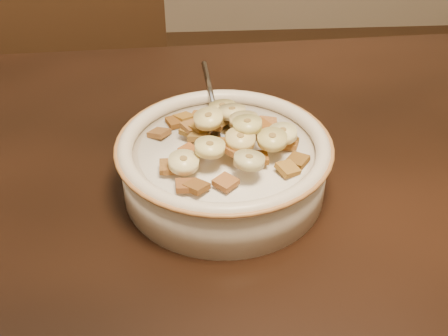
{
  "coord_description": "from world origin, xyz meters",
  "views": [
    {
      "loc": [
        0.14,
        -0.43,
        1.16
      ],
      "look_at": [
        0.17,
        0.07,
        0.78
      ],
      "focal_mm": 45.0,
      "sensor_mm": 36.0,
      "label": 1
    }
  ],
  "objects": [
    {
      "name": "banana_slice_10",
      "position": [
        0.19,
        0.07,
        0.84
      ],
      "size": [
        0.04,
        0.04,
        0.01
      ],
      "primitive_type": "cylinder",
      "rotation": [
        0.1,
        0.05,
        0.32
      ],
      "color": "tan",
      "rests_on": "milk"
    },
    {
      "name": "banana_slice_6",
      "position": [
        0.18,
        0.05,
        0.83
      ],
      "size": [
        0.04,
        0.04,
        0.01
      ],
      "primitive_type": "cylinder",
      "rotation": [
        0.11,
        -0.02,
        0.63
      ],
      "color": "#E1BF73",
      "rests_on": "milk"
    },
    {
      "name": "cereal_square_17",
      "position": [
        0.23,
        0.02,
        0.81
      ],
      "size": [
        0.03,
        0.03,
        0.01
      ],
      "primitive_type": "cube",
      "rotation": [
        0.18,
        -0.15,
        2.09
      ],
      "color": "#91621C",
      "rests_on": "milk"
    },
    {
      "name": "cereal_bowl",
      "position": [
        0.17,
        0.07,
        0.78
      ],
      "size": [
        0.23,
        0.23,
        0.05
      ],
      "primitive_type": "cylinder",
      "color": "beige",
      "rests_on": "table"
    },
    {
      "name": "cereal_square_24",
      "position": [
        0.13,
        0.13,
        0.81
      ],
      "size": [
        0.03,
        0.03,
        0.01
      ],
      "primitive_type": "cube",
      "rotation": [
        -0.16,
        0.13,
        0.63
      ],
      "color": "brown",
      "rests_on": "milk"
    },
    {
      "name": "cereal_square_26",
      "position": [
        0.14,
        0.09,
        0.82
      ],
      "size": [
        0.03,
        0.03,
        0.01
      ],
      "primitive_type": "cube",
      "rotation": [
        0.07,
        0.09,
        0.6
      ],
      "color": "brown",
      "rests_on": "milk"
    },
    {
      "name": "banana_slice_11",
      "position": [
        0.19,
        0.07,
        0.84
      ],
      "size": [
        0.04,
        0.04,
        0.01
      ],
      "primitive_type": "cylinder",
      "rotation": [
        -0.04,
        0.07,
        1.74
      ],
      "color": "#D3C381",
      "rests_on": "milk"
    },
    {
      "name": "cereal_square_11",
      "position": [
        0.24,
        0.08,
        0.81
      ],
      "size": [
        0.03,
        0.03,
        0.01
      ],
      "primitive_type": "cube",
      "rotation": [
        -0.18,
        0.08,
        0.29
      ],
      "color": "brown",
      "rests_on": "milk"
    },
    {
      "name": "banana_slice_4",
      "position": [
        0.15,
        0.04,
        0.83
      ],
      "size": [
        0.04,
        0.04,
        0.01
      ],
      "primitive_type": "cylinder",
      "rotation": [
        0.05,
        -0.06,
        2.91
      ],
      "color": "beige",
      "rests_on": "milk"
    },
    {
      "name": "cereal_square_15",
      "position": [
        0.15,
        0.09,
        0.82
      ],
      "size": [
        0.03,
        0.03,
        0.01
      ],
      "primitive_type": "cube",
      "rotation": [
        -0.13,
        -0.04,
        0.63
      ],
      "color": "brown",
      "rests_on": "milk"
    },
    {
      "name": "cereal_square_9",
      "position": [
        0.2,
        0.11,
        0.81
      ],
      "size": [
        0.02,
        0.02,
        0.01
      ],
      "primitive_type": "cube",
      "rotation": [
        -0.22,
        -0.14,
        0.06
      ],
      "color": "olive",
      "rests_on": "milk"
    },
    {
      "name": "cereal_square_8",
      "position": [
        0.12,
        0.12,
        0.81
      ],
      "size": [
        0.03,
        0.03,
        0.01
      ],
      "primitive_type": "cube",
      "rotation": [
        0.02,
        0.0,
        1.96
      ],
      "color": "brown",
      "rests_on": "milk"
    },
    {
      "name": "cereal_square_18",
      "position": [
        0.14,
        0.07,
        0.82
      ],
      "size": [
        0.03,
        0.03,
        0.01
      ],
      "primitive_type": "cube",
      "rotation": [
        0.21,
        0.11,
        2.85
      ],
      "color": "brown",
      "rests_on": "milk"
    },
    {
      "name": "cereal_square_10",
      "position": [
        0.13,
        0.09,
        0.82
      ],
      "size": [
        0.03,
        0.03,
        0.01
      ],
      "primitive_type": "cube",
      "rotation": [
        0.04,
        0.03,
        0.95
      ],
      "color": "brown",
      "rests_on": "milk"
    },
    {
      "name": "cereal_square_28",
      "position": [
        0.11,
        0.03,
        0.81
      ],
      "size": [
        0.02,
        0.02,
        0.01
      ],
      "primitive_type": "cube",
      "rotation": [
        0.09,
        0.1,
        1.72
      ],
      "color": "brown",
      "rests_on": "milk"
    },
    {
      "name": "banana_slice_1",
      "position": [
        0.23,
        0.07,
        0.82
      ],
      "size": [
        0.04,
        0.04,
        0.01
      ],
      "primitive_type": "cylinder",
      "rotation": [
        -0.05,
        0.08,
        2.95
      ],
      "color": "#F6E79C",
      "rests_on": "milk"
    },
    {
      "name": "milk",
      "position": [
        0.17,
        0.07,
        0.8
      ],
      "size": [
        0.19,
        0.19,
        0.0
      ],
      "primitive_type": "cylinder",
      "color": "white",
      "rests_on": "cereal_bowl"
    },
    {
      "name": "cereal_square_21",
      "position": [
        0.16,
        0.09,
        0.83
      ],
      "size": [
        0.02,
        0.02,
        0.01
      ],
      "primitive_type": "cube",
      "rotation": [
        0.23,
        0.0,
        1.69
      ],
      "color": "olive",
      "rests_on": "milk"
    },
    {
      "name": "cereal_square_19",
      "position": [
        0.14,
        -0.0,
        0.81
      ],
      "size": [
        0.03,
        0.03,
        0.01
      ],
      "primitive_type": "cube",
      "rotation": [
        0.16,
        0.09,
        2.42
      ],
      "color": "#613314",
      "rests_on": "milk"
    },
    {
      "name": "banana_slice_9",
      "position": [
        0.13,
        0.03,
        0.82
      ],
      "size": [
        0.03,
        0.03,
        0.01
      ],
      "primitive_type": "cylinder",
      "rotation": [
        -0.08,
        -0.07,
        3.11
      ],
      "color": "beige",
      "rests_on": "milk"
    },
    {
      "name": "cereal_square_4",
      "position": [
        0.2,
        0.04,
        0.82
      ],
      "size": [
        0.02,
        0.02,
        0.01
      ],
      "primitive_type": "cube",
      "rotation": [
        0.05,
        0.1,
        1.57
      ],
      "color": "#98521D",
      "rests_on": "milk"
    },
    {
      "name": "banana_slice_7",
      "position": [
        0.19,
        0.08,
        0.84
      ],
      "size": [
        0.04,
        0.04,
        0.01
      ],
      "primitive_type": "cylinder",
      "rotation": [
        -0.13,
        0.03,
        0.69
      ],
      "color": "#E9C479",
      "rests_on": "milk"
    },
    {
      "name": "table",
      "position": [
        0.0,
        0.0,
        0.73
      ],
      "size": [
        1.44,
        0.96,
        0.04
      ],
      "primitive_type": "cube",
      "rotation": [
        0.0,
        0.0,
        0.05
      ],
      "color": "black",
      "rests_on": "floor"
    },
    {
      "name": "cereal_square_27",
      "position": [
        0.24,
        0.04,
        0.81
      ],
      "size": [
        0.03,
        0.03,
        0.01
      ],
      "primitive_type": "cube",
      "rotation": [
        -0.08,
        0.09,
        2.48
      ],
      "color": "brown",
      "rests_on": "milk"
    },
    {
      "name": "cereal_square_13",
      "position": [
        0.13,
        0.0,
        0.81
      ],
      "size": [
        0.02,
        0.02,
        0.01
      ],
      "primitive_type": "cube",
      "rotation": [
        -0.13,
        0.06,
        0.06
      ],
      "color": "brown",
      "rests_on": "milk"
    },
    {
      "name": "chair",
      "position": [
        -0.12,
        0.58,
        0.46
      ],
      "size": [
        0.51,
        0.51,
        0.92
      ],
      "primitive_type": "cube",
      "rotation": [
        0.0,
        0.0,
        0.29
      ],
      "color": "#321E11",
      "rests_on": "floor"
    },
    {
      "name": "banana_slice_0",
      "position": [
        0.17,
        0.13,
        0.82
      ],
      "size": [
        0.04,
        0.04,
        0.02
      ],
      "primitive_type": "cylinder",
      "rotation": [
        0.09,
        0.11,
        2.88
      ],
      "color": "#CEB972",
      "rests_on": "milk"
    },
    {
      "name": "cereal_square_3",
      "position": [
        0.22,
        0.11,
        0.81
      ],
      "size": [
        0.02,
        0.02,
        0.01
      ],
      "primitive_type": "cube",
      "rotation": [
        -0.08,
        -0.13,
        3.08
      ],
      "color": "#985A2C",
      "rests_on": "milk"
    },
    {
      "name": "spoon",
      "position": [
        0.17,
        0.11,
        0.81
      ],
      "size": [
        0.05,
        0.06,
        0.01
      ],
      "primitive_type": "ellipsoid",
      "rotation": [
        0.0,
        0.0,
        3.24
      ],
      "color": "#A8A8A9",
      "rests_on": "cereal_bowl"
    },
    {
      "name": "cereal_square_12",
      "position": [
        0.18,
        0.04,
        0.82
      ],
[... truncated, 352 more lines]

